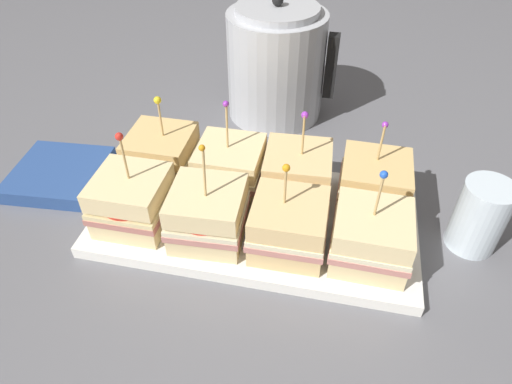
# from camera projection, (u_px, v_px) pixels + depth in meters

# --- Properties ---
(ground_plane) EXTENTS (6.00, 6.00, 0.00)m
(ground_plane) POSITION_uv_depth(u_px,v_px,m) (256.00, 222.00, 0.68)
(ground_plane) COLOR slate
(serving_platter) EXTENTS (0.46, 0.24, 0.02)m
(serving_platter) POSITION_uv_depth(u_px,v_px,m) (256.00, 217.00, 0.67)
(serving_platter) COLOR white
(serving_platter) RESTS_ON ground_plane
(sandwich_front_far_left) EXTENTS (0.10, 0.10, 0.15)m
(sandwich_front_far_left) POSITION_uv_depth(u_px,v_px,m) (132.00, 201.00, 0.63)
(sandwich_front_far_left) COLOR beige
(sandwich_front_far_left) RESTS_ON serving_platter
(sandwich_front_center_left) EXTENTS (0.10, 0.10, 0.16)m
(sandwich_front_center_left) POSITION_uv_depth(u_px,v_px,m) (208.00, 215.00, 0.61)
(sandwich_front_center_left) COLOR beige
(sandwich_front_center_left) RESTS_ON serving_platter
(sandwich_front_center_right) EXTENTS (0.10, 0.10, 0.13)m
(sandwich_front_center_right) POSITION_uv_depth(u_px,v_px,m) (289.00, 226.00, 0.60)
(sandwich_front_center_right) COLOR #DBB77A
(sandwich_front_center_right) RESTS_ON serving_platter
(sandwich_front_far_right) EXTENTS (0.10, 0.10, 0.14)m
(sandwich_front_far_right) POSITION_uv_depth(u_px,v_px,m) (371.00, 237.00, 0.58)
(sandwich_front_far_right) COLOR beige
(sandwich_front_far_right) RESTS_ON serving_platter
(sandwich_back_far_left) EXTENTS (0.10, 0.10, 0.14)m
(sandwich_back_far_left) POSITION_uv_depth(u_px,v_px,m) (162.00, 156.00, 0.71)
(sandwich_back_far_left) COLOR tan
(sandwich_back_far_left) RESTS_ON serving_platter
(sandwich_back_center_left) EXTENTS (0.10, 0.10, 0.15)m
(sandwich_back_center_left) POSITION_uv_depth(u_px,v_px,m) (230.00, 167.00, 0.69)
(sandwich_back_center_left) COLOR beige
(sandwich_back_center_left) RESTS_ON serving_platter
(sandwich_back_center_right) EXTENTS (0.11, 0.11, 0.15)m
(sandwich_back_center_right) POSITION_uv_depth(u_px,v_px,m) (297.00, 175.00, 0.67)
(sandwich_back_center_right) COLOR #DBB77A
(sandwich_back_center_right) RESTS_ON serving_platter
(sandwich_back_far_right) EXTENTS (0.10, 0.10, 0.14)m
(sandwich_back_far_right) POSITION_uv_depth(u_px,v_px,m) (374.00, 185.00, 0.66)
(sandwich_back_far_right) COLOR tan
(sandwich_back_far_right) RESTS_ON serving_platter
(kettle_steel) EXTENTS (0.20, 0.18, 0.23)m
(kettle_steel) POSITION_uv_depth(u_px,v_px,m) (276.00, 64.00, 0.85)
(kettle_steel) COLOR #B7BABF
(kettle_steel) RESTS_ON ground_plane
(drinking_glass) EXTENTS (0.07, 0.07, 0.10)m
(drinking_glass) POSITION_uv_depth(u_px,v_px,m) (480.00, 216.00, 0.61)
(drinking_glass) COLOR silver
(drinking_glass) RESTS_ON ground_plane
(napkin_stack) EXTENTS (0.15, 0.15, 0.02)m
(napkin_stack) POSITION_uv_depth(u_px,v_px,m) (59.00, 174.00, 0.75)
(napkin_stack) COLOR navy
(napkin_stack) RESTS_ON ground_plane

